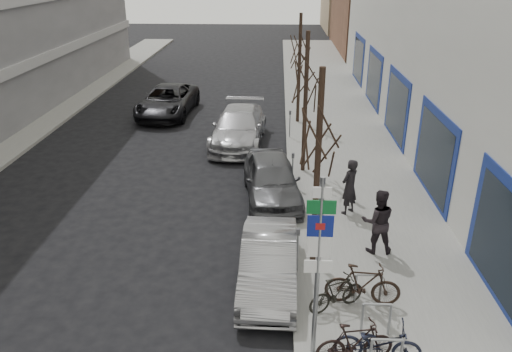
# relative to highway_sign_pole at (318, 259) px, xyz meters

# --- Properties ---
(sidewalk_east) EXTENTS (5.00, 70.00, 0.15)m
(sidewalk_east) POSITION_rel_highway_sign_pole_xyz_m (2.10, 10.01, -2.38)
(sidewalk_east) COLOR slate
(sidewalk_east) RESTS_ON ground
(brick_building_far) EXTENTS (12.00, 14.00, 8.00)m
(brick_building_far) POSITION_rel_highway_sign_pole_xyz_m (10.60, 40.01, 1.54)
(brick_building_far) COLOR brown
(brick_building_far) RESTS_ON ground
(highway_sign_pole) EXTENTS (0.55, 0.10, 4.20)m
(highway_sign_pole) POSITION_rel_highway_sign_pole_xyz_m (0.00, 0.00, 0.00)
(highway_sign_pole) COLOR gray
(highway_sign_pole) RESTS_ON ground
(bike_rack) EXTENTS (0.66, 2.26, 0.83)m
(bike_rack) POSITION_rel_highway_sign_pole_xyz_m (1.40, 0.61, -1.80)
(bike_rack) COLOR gray
(bike_rack) RESTS_ON sidewalk_east
(tree_near) EXTENTS (1.80, 1.80, 5.50)m
(tree_near) POSITION_rel_highway_sign_pole_xyz_m (0.20, 3.51, 1.65)
(tree_near) COLOR black
(tree_near) RESTS_ON ground
(tree_mid) EXTENTS (1.80, 1.80, 5.50)m
(tree_mid) POSITION_rel_highway_sign_pole_xyz_m (0.20, 10.01, 1.65)
(tree_mid) COLOR black
(tree_mid) RESTS_ON ground
(tree_far) EXTENTS (1.80, 1.80, 5.50)m
(tree_far) POSITION_rel_highway_sign_pole_xyz_m (0.20, 16.51, 1.65)
(tree_far) COLOR black
(tree_far) RESTS_ON ground
(meter_front) EXTENTS (0.10, 0.08, 1.27)m
(meter_front) POSITION_rel_highway_sign_pole_xyz_m (-0.25, 3.01, -1.54)
(meter_front) COLOR gray
(meter_front) RESTS_ON sidewalk_east
(meter_mid) EXTENTS (0.10, 0.08, 1.27)m
(meter_mid) POSITION_rel_highway_sign_pole_xyz_m (-0.25, 8.51, -1.54)
(meter_mid) COLOR gray
(meter_mid) RESTS_ON sidewalk_east
(meter_back) EXTENTS (0.10, 0.08, 1.27)m
(meter_back) POSITION_rel_highway_sign_pole_xyz_m (-0.25, 14.01, -1.54)
(meter_back) COLOR gray
(meter_back) RESTS_ON sidewalk_east
(bike_near_right) EXTENTS (1.72, 0.79, 1.00)m
(bike_near_right) POSITION_rel_highway_sign_pole_xyz_m (0.82, -0.26, -1.81)
(bike_near_right) COLOR black
(bike_near_right) RESTS_ON sidewalk_east
(bike_mid_curb) EXTENTS (1.83, 0.71, 1.09)m
(bike_mid_curb) POSITION_rel_highway_sign_pole_xyz_m (1.29, -0.22, -1.76)
(bike_mid_curb) COLOR black
(bike_mid_curb) RESTS_ON sidewalk_east
(bike_mid_inner) EXTENTS (1.54, 1.08, 0.91)m
(bike_mid_inner) POSITION_rel_highway_sign_pole_xyz_m (0.62, 1.44, -1.85)
(bike_mid_inner) COLOR black
(bike_mid_inner) RESTS_ON sidewalk_east
(bike_far_inner) EXTENTS (1.86, 0.69, 1.10)m
(bike_far_inner) POSITION_rel_highway_sign_pole_xyz_m (1.26, 1.68, -1.76)
(bike_far_inner) COLOR black
(bike_far_inner) RESTS_ON sidewalk_east
(parked_car_front) EXTENTS (1.47, 4.07, 1.33)m
(parked_car_front) POSITION_rel_highway_sign_pole_xyz_m (-1.00, 2.54, -1.79)
(parked_car_front) COLOR #939398
(parked_car_front) RESTS_ON ground
(parked_car_mid) EXTENTS (2.38, 4.74, 1.55)m
(parked_car_mid) POSITION_rel_highway_sign_pole_xyz_m (-1.00, 7.63, -1.68)
(parked_car_mid) COLOR #4A4B4F
(parked_car_mid) RESTS_ON ground
(parked_car_back) EXTENTS (2.52, 5.60, 1.59)m
(parked_car_back) POSITION_rel_highway_sign_pole_xyz_m (-2.60, 13.39, -1.66)
(parked_car_back) COLOR #A7A7AC
(parked_car_back) RESTS_ON ground
(lane_car) EXTENTS (2.87, 5.72, 1.56)m
(lane_car) POSITION_rel_highway_sign_pole_xyz_m (-6.81, 17.92, -1.68)
(lane_car) COLOR black
(lane_car) RESTS_ON ground
(pedestrian_near) EXTENTS (0.80, 0.80, 1.87)m
(pedestrian_near) POSITION_rel_highway_sign_pole_xyz_m (1.52, 6.43, -1.37)
(pedestrian_near) COLOR black
(pedestrian_near) RESTS_ON sidewalk_east
(pedestrian_far) EXTENTS (0.71, 0.48, 1.93)m
(pedestrian_far) POSITION_rel_highway_sign_pole_xyz_m (2.01, 4.10, -1.34)
(pedestrian_far) COLOR black
(pedestrian_far) RESTS_ON sidewalk_east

